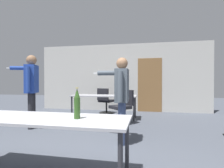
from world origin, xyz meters
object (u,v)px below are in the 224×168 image
office_chair_mid_tucked (122,108)px  person_far_watching (31,84)px  person_near_casual (121,92)px  office_chair_far_left (105,102)px  beer_bottle (77,104)px

office_chair_mid_tucked → person_far_watching: bearing=68.2°
person_far_watching → office_chair_mid_tucked: bearing=-87.3°
person_near_casual → office_chair_mid_tucked: person_near_casual is taller
office_chair_far_left → beer_bottle: bearing=-64.2°
beer_bottle → office_chair_far_left: bearing=98.9°
person_near_casual → office_chair_mid_tucked: size_ratio=1.73×
person_far_watching → office_chair_far_left: person_far_watching is taller
person_far_watching → office_chair_far_left: size_ratio=1.98×
person_near_casual → office_chair_far_left: size_ratio=1.75×
office_chair_far_left → beer_bottle: beer_bottle is taller
person_near_casual → office_chair_mid_tucked: (-0.18, 1.49, -0.53)m
person_near_casual → office_chair_mid_tucked: bearing=5.9°
person_far_watching → beer_bottle: 2.81m
person_far_watching → office_chair_far_left: (1.35, 2.31, -0.68)m
office_chair_far_left → office_chair_mid_tucked: office_chair_mid_tucked is taller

